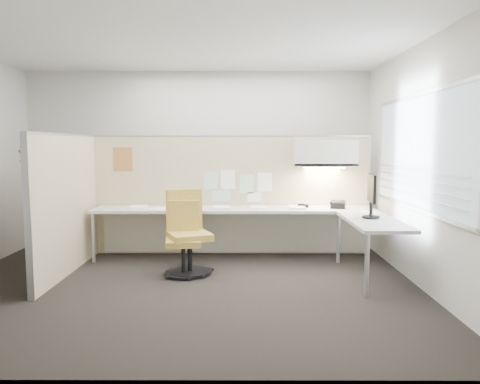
{
  "coord_description": "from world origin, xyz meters",
  "views": [
    {
      "loc": [
        0.71,
        -5.35,
        1.63
      ],
      "look_at": [
        0.69,
        0.8,
        1.01
      ],
      "focal_mm": 35.0,
      "sensor_mm": 36.0,
      "label": 1
    }
  ],
  "objects_px": {
    "chair_left": "(188,235)",
    "phone": "(338,205)",
    "chair_right": "(183,241)",
    "monitor": "(371,193)",
    "desk": "(258,219)"
  },
  "relations": [
    {
      "from": "chair_left",
      "to": "phone",
      "type": "distance_m",
      "value": 2.21
    },
    {
      "from": "phone",
      "to": "chair_right",
      "type": "bearing_deg",
      "value": -142.2
    },
    {
      "from": "chair_right",
      "to": "phone",
      "type": "height_order",
      "value": "chair_right"
    },
    {
      "from": "chair_right",
      "to": "chair_left",
      "type": "bearing_deg",
      "value": 50.91
    },
    {
      "from": "chair_right",
      "to": "phone",
      "type": "relative_size",
      "value": 3.6
    },
    {
      "from": "desk",
      "to": "chair_left",
      "type": "bearing_deg",
      "value": -145.66
    },
    {
      "from": "phone",
      "to": "desk",
      "type": "bearing_deg",
      "value": -157.11
    },
    {
      "from": "chair_right",
      "to": "monitor",
      "type": "xyz_separation_m",
      "value": [
        2.33,
        -0.08,
        0.62
      ]
    },
    {
      "from": "desk",
      "to": "phone",
      "type": "bearing_deg",
      "value": 6.83
    },
    {
      "from": "chair_left",
      "to": "phone",
      "type": "relative_size",
      "value": 4.13
    },
    {
      "from": "desk",
      "to": "monitor",
      "type": "height_order",
      "value": "monitor"
    },
    {
      "from": "chair_left",
      "to": "monitor",
      "type": "distance_m",
      "value": 2.35
    },
    {
      "from": "desk",
      "to": "phone",
      "type": "height_order",
      "value": "phone"
    },
    {
      "from": "chair_right",
      "to": "monitor",
      "type": "distance_m",
      "value": 2.41
    },
    {
      "from": "chair_left",
      "to": "chair_right",
      "type": "distance_m",
      "value": 0.11
    }
  ]
}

